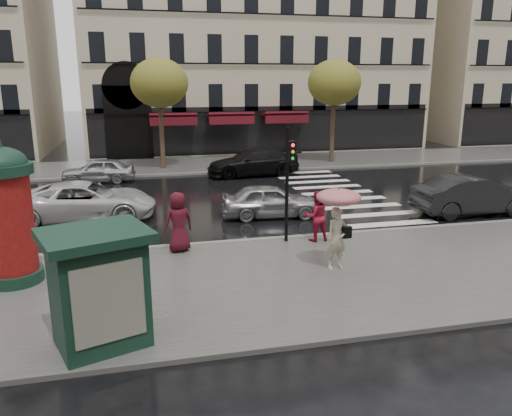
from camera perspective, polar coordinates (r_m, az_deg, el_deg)
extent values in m
plane|color=black|center=(14.30, 1.51, -7.76)|extent=(160.00, 160.00, 0.00)
cube|color=#474744|center=(13.84, 2.04, -8.29)|extent=(90.00, 7.00, 0.12)
cube|color=#474744|center=(32.42, -7.08, 4.89)|extent=(90.00, 6.00, 0.12)
cube|color=slate|center=(17.02, -1.06, -3.81)|extent=(90.00, 0.25, 0.14)
cube|color=slate|center=(29.48, -6.43, 3.97)|extent=(90.00, 0.25, 0.14)
cube|color=silver|center=(24.88, 9.28, 1.76)|extent=(3.60, 11.75, 0.01)
cube|color=#B7A88C|center=(44.05, -0.93, 20.49)|extent=(26.00, 14.00, 20.00)
cylinder|color=#38281C|center=(30.95, -10.75, 9.04)|extent=(0.28, 0.28, 5.20)
ellipsoid|color=#5B641F|center=(30.82, -10.98, 13.86)|extent=(3.40, 3.40, 2.89)
cylinder|color=#38281C|center=(33.31, 8.76, 9.50)|extent=(0.28, 0.28, 5.20)
ellipsoid|color=#5B641F|center=(33.20, 8.94, 13.97)|extent=(3.40, 3.40, 2.89)
imported|color=beige|center=(14.42, 9.22, -3.44)|extent=(0.74, 0.57, 1.81)
cylinder|color=black|center=(14.25, 9.32, -1.13)|extent=(0.02, 0.02, 1.14)
ellipsoid|color=#BC2370|center=(14.10, 9.42, 1.22)|extent=(1.25, 1.25, 0.44)
cone|color=black|center=(14.04, 9.46, 2.23)|extent=(0.04, 0.04, 0.10)
cube|color=black|center=(14.40, 10.34, -2.75)|extent=(0.26, 0.12, 0.34)
imported|color=maroon|center=(16.81, 6.91, -0.92)|extent=(0.85, 0.67, 1.71)
imported|color=#450D18|center=(15.84, -8.86, -1.59)|extent=(1.07, 0.85, 1.91)
cylinder|color=#122F22|center=(15.07, -25.83, -6.95)|extent=(1.48, 1.48, 0.32)
cylinder|color=maroon|center=(14.63, -26.46, -1.52)|extent=(1.27, 1.27, 2.65)
cylinder|color=#122F22|center=(14.34, -27.10, 3.99)|extent=(1.53, 1.53, 0.27)
ellipsoid|color=#122F22|center=(14.32, -27.15, 4.41)|extent=(1.32, 1.32, 0.92)
cylinder|color=black|center=(16.41, 3.56, 2.58)|extent=(0.11, 0.11, 3.83)
cube|color=black|center=(16.04, 4.04, 6.45)|extent=(0.28, 0.24, 0.67)
cube|color=#122F22|center=(10.69, -17.50, -9.25)|extent=(2.06, 1.87, 2.23)
cube|color=#122F22|center=(10.28, -18.01, -2.99)|extent=(2.47, 2.27, 0.19)
imported|color=#AEAFB3|center=(20.09, 1.67, 0.84)|extent=(4.08, 1.93, 1.35)
imported|color=black|center=(22.33, 23.56, 1.36)|extent=(4.93, 1.83, 1.61)
imported|color=silver|center=(20.80, -18.86, 0.76)|extent=(5.58, 2.86, 1.51)
imported|color=black|center=(28.89, -0.34, 5.26)|extent=(5.45, 2.50, 1.54)
imported|color=#B3B3B8|center=(28.28, -17.56, 4.14)|extent=(3.95, 1.87, 1.30)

